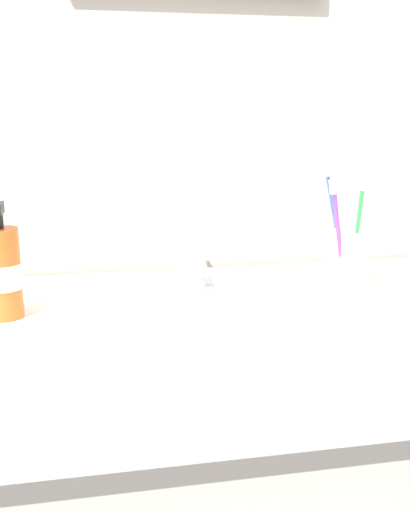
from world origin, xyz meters
TOP-DOWN VIEW (x-y plane):
  - tiled_wall_back at (0.00, 0.32)m, footprint 2.42×0.04m
  - sink_basin at (-0.04, -0.01)m, footprint 0.41×0.41m
  - faucet at (-0.04, 0.18)m, footprint 0.02×0.17m
  - toothbrush_cup at (0.24, 0.15)m, footprint 0.07×0.07m
  - toothbrush_purple at (0.21, 0.13)m, footprint 0.04×0.02m
  - toothbrush_blue at (0.22, 0.18)m, footprint 0.04×0.06m
  - toothbrush_white at (0.28, 0.12)m, footprint 0.06×0.03m
  - toothbrush_green at (0.24, 0.13)m, footprint 0.02×0.03m
  - soap_dispenser at (-0.32, 0.07)m, footprint 0.06×0.06m

SIDE VIEW (x-z plane):
  - sink_basin at x=-0.04m, z-range 0.80..0.90m
  - toothbrush_cup at x=0.24m, z-range 0.88..0.97m
  - soap_dispenser at x=-0.32m, z-range 0.86..1.03m
  - faucet at x=-0.04m, z-range 0.88..1.02m
  - toothbrush_white at x=0.28m, z-range 0.90..1.07m
  - toothbrush_purple at x=0.21m, z-range 0.90..1.08m
  - toothbrush_green at x=0.24m, z-range 0.90..1.08m
  - toothbrush_blue at x=0.22m, z-range 0.90..1.10m
  - tiled_wall_back at x=0.00m, z-range 0.00..2.40m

